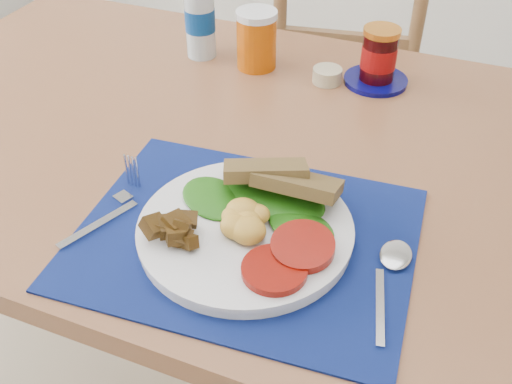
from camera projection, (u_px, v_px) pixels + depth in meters
table at (222, 170)px, 1.11m from camera, size 1.40×0.90×0.75m
chair_far at (344, 69)px, 1.67m from camera, size 0.46×0.44×1.07m
placemat at (245, 237)px, 0.85m from camera, size 0.49×0.40×0.00m
breakfast_plate at (240, 226)px, 0.83m from camera, size 0.30×0.30×0.07m
fork at (114, 207)px, 0.89m from camera, size 0.06×0.19×0.00m
spoon at (391, 270)px, 0.79m from camera, size 0.04×0.19×0.01m
water_bottle at (200, 13)px, 1.23m from camera, size 0.06×0.06×0.22m
juice_glass at (256, 41)px, 1.22m from camera, size 0.08×0.08×0.11m
ramekin at (327, 75)px, 1.19m from camera, size 0.06×0.06×0.03m
jam_on_saucer at (378, 59)px, 1.17m from camera, size 0.13×0.13×0.11m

